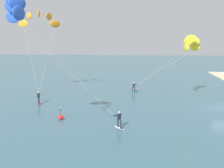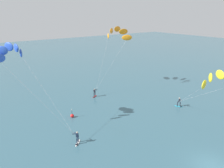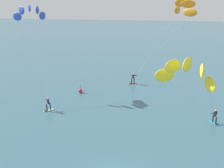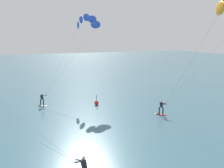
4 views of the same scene
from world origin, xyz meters
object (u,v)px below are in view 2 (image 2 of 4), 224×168
at_px(kitesurfer_nearshore, 216,81).
at_px(marker_buoy, 72,116).
at_px(kitesurfer_far_out, 117,35).
at_px(kitesurfer_mid_water, 13,56).

distance_m(kitesurfer_nearshore, marker_buoy, 20.88).
relative_size(kitesurfer_far_out, marker_buoy, 9.41).
height_order(kitesurfer_mid_water, marker_buoy, kitesurfer_mid_water).
bearing_deg(kitesurfer_far_out, kitesurfer_nearshore, -93.48).
bearing_deg(kitesurfer_nearshore, kitesurfer_far_out, 86.52).
bearing_deg(kitesurfer_far_out, kitesurfer_mid_water, -163.32).
height_order(kitesurfer_nearshore, kitesurfer_far_out, kitesurfer_far_out).
xyz_separation_m(kitesurfer_far_out, marker_buoy, (-13.89, -7.08, -10.95)).
bearing_deg(kitesurfer_far_out, marker_buoy, -152.98).
distance_m(kitesurfer_mid_water, kitesurfer_far_out, 21.64).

